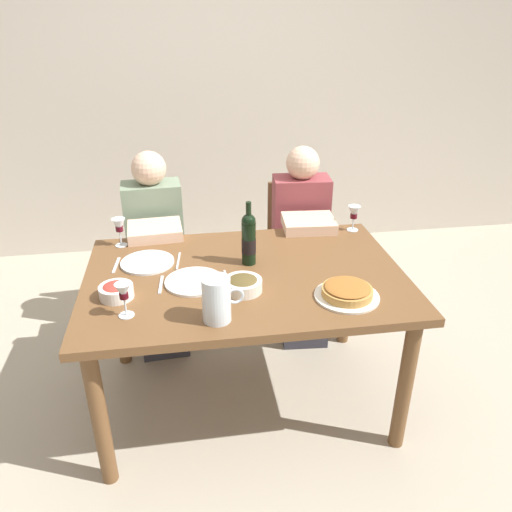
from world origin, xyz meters
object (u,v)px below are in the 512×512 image
Objects in this scene: chair_left at (157,248)px; salad_bowl at (116,291)px; water_pitcher at (217,302)px; chair_right at (296,241)px; dinner_plate_right_setting at (194,281)px; wine_glass_left_diner at (124,293)px; wine_glass_centre at (119,226)px; wine_bottle at (249,239)px; dinner_plate_left_setting at (147,262)px; diner_left at (157,247)px; baked_tart at (347,292)px; dining_table at (245,291)px; wine_glass_right_diner at (354,214)px; olive_bowl at (243,284)px; diner_right at (303,239)px.

salad_bowl is at bearing 79.43° from chair_left.
chair_right is (0.62, 1.24, -0.35)m from water_pitcher.
wine_glass_left_diner is at bearing -140.97° from dinner_plate_right_setting.
chair_left is 1.00× the size of chair_right.
wine_bottle is at bearing -25.24° from wine_glass_centre.
dinner_plate_left_setting is 0.22× the size of diner_left.
wine_bottle is at bearing 20.89° from salad_bowl.
dinner_plate_left_setting is at bearing 85.79° from chair_left.
dinner_plate_right_setting is (-0.27, -0.15, -0.13)m from wine_bottle.
baked_tart is at bearing 0.11° from wine_glass_left_diner.
dinner_plate_left_setting is 1.19m from chair_right.
chair_left is at bearing 2.74° from chair_right.
dinner_plate_right_setting is at bearing -169.02° from dining_table.
wine_glass_right_diner is 0.54× the size of dinner_plate_right_setting.
wine_glass_centre is at bearing 69.57° from chair_left.
water_pitcher is 0.25m from olive_bowl.
chair_right reaches higher than baked_tart.
wine_glass_left_diner is 0.13× the size of diner_left.
dinner_plate_right_setting is 0.23× the size of diner_right.
chair_right is at bearing 174.48° from chair_left.
olive_bowl is 0.15× the size of diner_left.
olive_bowl is at bearing 164.27° from baked_tart.
dinner_plate_left_setting is at bearing 31.83° from diner_right.
water_pitcher reaches higher than wine_glass_right_diner.
olive_bowl is (-0.03, -0.15, 0.13)m from dining_table.
olive_bowl is (0.13, 0.21, -0.05)m from water_pitcher.
water_pitcher is 0.16× the size of diner_right.
olive_bowl reaches higher than dinner_plate_left_setting.
dinner_plate_left_setting is at bearing -168.05° from wine_glass_right_diner.
olive_bowl is 1.15× the size of wine_glass_left_diner.
olive_bowl is 1.12× the size of wine_glass_centre.
wine_bottle is at bearing 117.55° from chair_left.
wine_bottle is at bearing 67.62° from water_pitcher.
wine_glass_right_diner is 1.16m from dinner_plate_left_setting.
diner_right is at bearing 12.81° from wine_glass_centre.
diner_right is (-0.23, 0.23, -0.24)m from wine_glass_right_diner.
chair_right is at bearing 64.82° from olive_bowl.
diner_right is at bearing 174.43° from diner_left.
baked_tart is 0.74m from wine_glass_right_diner.
dinner_plate_left_setting is 0.78m from chair_left.
wine_glass_left_diner is 0.56× the size of dinner_plate_right_setting.
wine_bottle reaches higher than baked_tart.
water_pitcher is at bearing -136.71° from wine_glass_right_diner.
dinner_plate_left_setting is at bearing 134.19° from dinner_plate_right_setting.
diner_left is (-0.41, 0.82, -0.18)m from olive_bowl.
water_pitcher is at bearing -75.70° from dinner_plate_right_setting.
dining_table is 9.83× the size of wine_glass_centre.
chair_right is (0.49, 1.03, -0.30)m from olive_bowl.
diner_left reaches higher than dinner_plate_left_setting.
diner_right is at bearing 27.41° from dinner_plate_left_setting.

